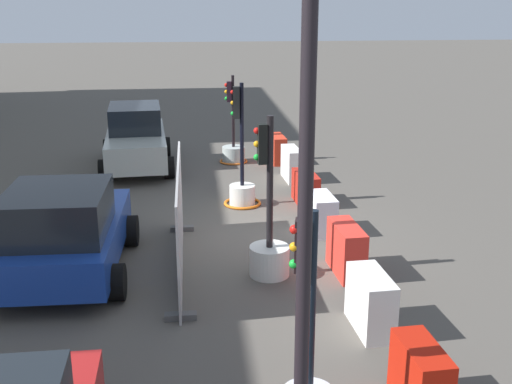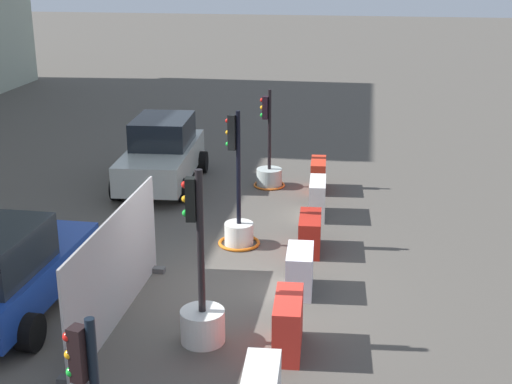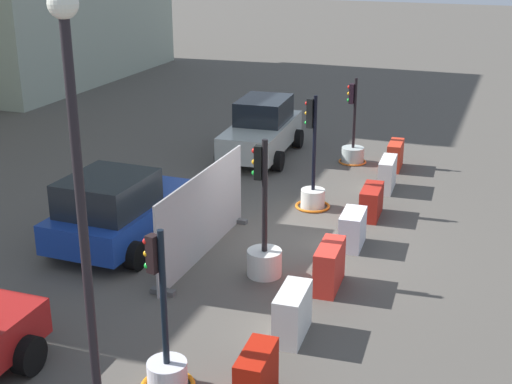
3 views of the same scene
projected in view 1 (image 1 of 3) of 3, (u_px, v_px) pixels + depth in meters
The scene contains 15 objects.
ground_plane at pixel (255, 235), 13.21m from camera, with size 120.00×120.00×0.00m, color #4F4B44.
traffic_light_1 at pixel (269, 246), 11.17m from camera, with size 0.72×0.72×2.90m.
traffic_light_2 at pixel (242, 186), 15.03m from camera, with size 0.90×0.90×2.92m.
traffic_light_3 at pixel (233, 149), 18.95m from camera, with size 0.85×0.85×2.61m.
construction_barrier_0 at pixel (420, 378), 7.53m from camera, with size 1.01×0.48×0.85m.
construction_barrier_1 at pixel (371, 302), 9.37m from camera, with size 1.10×0.52×0.89m.
construction_barrier_2 at pixel (346, 250), 11.29m from camera, with size 1.18×0.49×0.90m.
construction_barrier_3 at pixel (321, 214), 13.29m from camera, with size 1.02×0.53×0.81m.
construction_barrier_4 at pixel (306, 188), 15.13m from camera, with size 1.17×0.51×0.76m.
construction_barrier_5 at pixel (292, 164), 17.11m from camera, with size 1.16×0.44×0.88m.
construction_barrier_6 at pixel (277, 149), 18.95m from camera, with size 1.10×0.44×0.82m.
car_blue_estate at pixel (64, 232), 11.05m from camera, with size 3.89×2.31×1.72m.
car_silver_hatchback at pixel (136, 138), 18.26m from camera, with size 4.22×2.25×1.79m.
street_lamp_post at pixel (307, 117), 4.86m from camera, with size 0.36×0.36×6.10m.
site_fence_panel at pixel (180, 221), 11.35m from camera, with size 4.33×0.50×1.91m.
Camera 1 is at (-12.27, 1.28, 4.79)m, focal length 44.12 mm.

